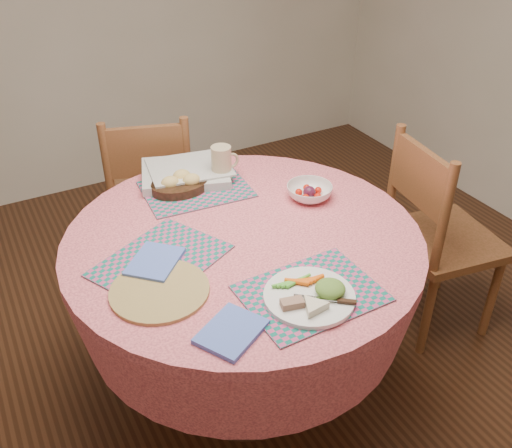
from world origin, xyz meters
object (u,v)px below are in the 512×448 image
at_px(chair_right, 436,234).
at_px(wicker_trivet, 160,290).
at_px(dining_table, 244,279).
at_px(chair_back, 152,195).
at_px(dinner_plate, 312,294).
at_px(latte_mug, 222,163).
at_px(fruit_bowl, 309,192).
at_px(bread_bowl, 180,183).

distance_m(chair_right, wicker_trivet, 1.30).
distance_m(dining_table, wicker_trivet, 0.44).
bearing_deg(chair_back, chair_right, 153.53).
xyz_separation_m(dining_table, chair_back, (-0.04, 0.88, -0.08)).
height_order(dinner_plate, latte_mug, latte_mug).
bearing_deg(latte_mug, wicker_trivet, -131.08).
bearing_deg(dining_table, wicker_trivet, -157.52).
distance_m(dining_table, chair_right, 0.91).
distance_m(dining_table, fruit_bowl, 0.41).
distance_m(dining_table, bread_bowl, 0.46).
xyz_separation_m(chair_right, wicker_trivet, (-1.26, -0.11, 0.27)).
height_order(wicker_trivet, bread_bowl, bread_bowl).
height_order(bread_bowl, latte_mug, latte_mug).
relative_size(dining_table, latte_mug, 8.86).
relative_size(chair_back, latte_mug, 6.51).
distance_m(wicker_trivet, fruit_bowl, 0.74).
xyz_separation_m(chair_right, latte_mug, (-0.80, 0.43, 0.34)).
height_order(dining_table, latte_mug, latte_mug).
xyz_separation_m(dining_table, dinner_plate, (0.02, -0.40, 0.22)).
height_order(chair_right, wicker_trivet, chair_right).
bearing_deg(bread_bowl, chair_right, -23.97).
height_order(dining_table, bread_bowl, bread_bowl).
bearing_deg(bread_bowl, dinner_plate, -83.44).
distance_m(latte_mug, fruit_bowl, 0.37).
height_order(chair_right, bread_bowl, chair_right).
height_order(wicker_trivet, dinner_plate, dinner_plate).
height_order(chair_right, dinner_plate, chair_right).
xyz_separation_m(dining_table, fruit_bowl, (0.34, 0.10, 0.22)).
xyz_separation_m(wicker_trivet, dinner_plate, (0.38, -0.25, 0.02)).
relative_size(bread_bowl, fruit_bowl, 1.13).
height_order(chair_back, latte_mug, chair_back).
bearing_deg(fruit_bowl, chair_right, -14.34).
relative_size(chair_right, wicker_trivet, 3.12).
relative_size(chair_right, latte_mug, 6.68).
bearing_deg(chair_right, latte_mug, 70.02).
bearing_deg(fruit_bowl, dinner_plate, -122.24).
xyz_separation_m(chair_back, bread_bowl, (-0.03, -0.49, 0.31)).
bearing_deg(chair_back, dinner_plate, 110.50).
bearing_deg(latte_mug, chair_back, 107.55).
relative_size(dinner_plate, bread_bowl, 1.18).
relative_size(wicker_trivet, bread_bowl, 1.30).
xyz_separation_m(dining_table, latte_mug, (0.11, 0.39, 0.27)).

